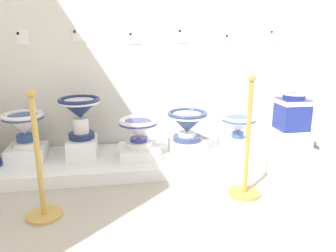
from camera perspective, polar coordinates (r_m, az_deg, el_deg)
wall_back at (r=3.82m, az=-1.97°, el=19.29°), size 4.08×0.06×3.21m
display_platform at (r=3.58m, az=-0.75°, el=-5.66°), size 3.36×0.86×0.12m
plinth_block_broad_patterned at (r=3.69m, az=-22.98°, el=-4.18°), size 0.37×0.34×0.13m
antique_toilet_broad_patterned at (r=3.61m, az=-23.46°, el=0.21°), size 0.41×0.41×0.35m
plinth_block_squat_floral at (r=3.59m, az=-14.46°, el=-3.46°), size 0.30×0.37×0.18m
antique_toilet_squat_floral at (r=3.49m, az=-14.88°, el=2.62°), size 0.42×0.42×0.43m
plinth_block_pale_glazed at (r=3.47m, az=-4.99°, el=-4.38°), size 0.40×0.39×0.11m
antique_toilet_pale_glazed at (r=3.39m, az=-5.08°, el=-0.48°), size 0.40×0.40×0.29m
plinth_block_leftmost at (r=3.60m, az=3.25°, el=-3.43°), size 0.37×0.30×0.13m
antique_toilet_leftmost at (r=3.52m, az=3.32°, el=0.61°), size 0.42×0.42×0.31m
plinth_block_tall_cobalt at (r=3.76m, az=11.77°, el=-3.18°), size 0.34×0.39×0.09m
antique_toilet_tall_cobalt at (r=3.70m, az=11.98°, el=0.34°), size 0.38×0.38×0.29m
plinth_block_slender_white at (r=3.91m, az=20.10°, el=-2.09°), size 0.39×0.31×0.22m
antique_toilet_slender_white at (r=3.83m, az=20.55°, el=2.58°), size 0.31×0.29×0.42m
info_placard_first at (r=3.85m, az=-23.67°, el=13.69°), size 0.13×0.01×0.15m
info_placard_second at (r=3.76m, az=-15.03°, el=14.78°), size 0.13×0.01×0.13m
info_placard_third at (r=3.75m, az=-5.76°, el=14.83°), size 0.13×0.01×0.12m
info_placard_fourth at (r=3.82m, az=2.65°, el=15.28°), size 0.14×0.01×0.15m
info_placard_fifth at (r=3.97m, az=10.52°, el=14.41°), size 0.12×0.01×0.13m
info_placard_sixth at (r=4.18m, az=17.68°, el=14.59°), size 0.10×0.01×0.13m
decorative_vase_companion at (r=4.32m, az=22.24°, el=-1.57°), size 0.25×0.25×0.41m
stanchion_post_near_left at (r=2.69m, az=-20.94°, el=-9.12°), size 0.27×0.27×0.99m
stanchion_post_near_right at (r=2.93m, az=13.26°, el=-6.18°), size 0.28×0.28×1.04m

